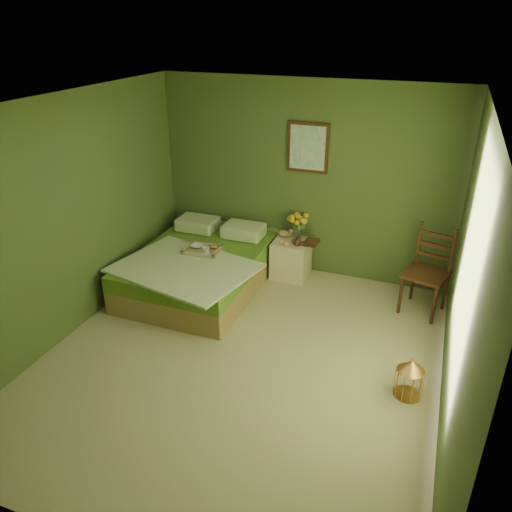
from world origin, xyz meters
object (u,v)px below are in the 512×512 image
at_px(chair, 428,265).
at_px(bed, 201,265).
at_px(birdcage, 410,379).
at_px(nightstand, 292,253).

bearing_deg(chair, bed, -155.00).
relative_size(bed, chair, 2.14).
bearing_deg(birdcage, nightstand, 132.35).
distance_m(bed, chair, 2.85).
bearing_deg(nightstand, bed, -145.97).
relative_size(bed, nightstand, 2.40).
bearing_deg(chair, nightstand, -172.08).
relative_size(chair, birdcage, 2.67).
bearing_deg(nightstand, birdcage, -47.65).
xyz_separation_m(chair, birdcage, (0.00, -1.69, -0.40)).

